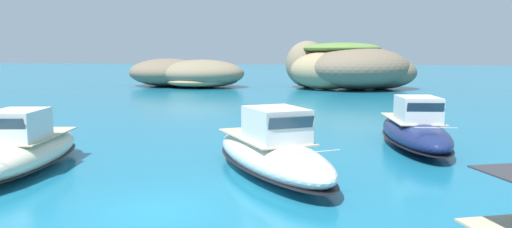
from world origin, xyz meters
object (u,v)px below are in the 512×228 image
(islet_small, at_px, (183,75))
(motorboat_white, at_px, (272,152))
(islet_large, at_px, (350,67))
(motorboat_navy, at_px, (415,131))
(motorboat_cream, at_px, (24,150))

(islet_small, distance_m, motorboat_white, 58.12)
(motorboat_white, bearing_deg, islet_large, 87.38)
(islet_large, bearing_deg, islet_small, 179.19)
(motorboat_navy, bearing_deg, islet_large, 95.62)
(islet_small, height_order, motorboat_cream, islet_small)
(islet_small, height_order, motorboat_white, islet_small)
(motorboat_navy, height_order, motorboat_cream, motorboat_navy)
(motorboat_cream, bearing_deg, motorboat_navy, 27.52)
(islet_small, distance_m, motorboat_navy, 54.58)
(motorboat_navy, bearing_deg, islet_small, 123.71)
(motorboat_white, height_order, motorboat_navy, motorboat_white)
(islet_small, xyz_separation_m, motorboat_white, (23.45, -53.17, -0.79))
(motorboat_white, distance_m, motorboat_navy, 10.36)
(motorboat_white, xyz_separation_m, motorboat_navy, (6.85, 7.77, -0.03))
(motorboat_white, bearing_deg, motorboat_navy, 48.63)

